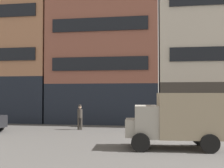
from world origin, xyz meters
TOP-DOWN VIEW (x-y plane):
  - ground_plane at (0.00, 0.00)m, footprint 120.00×120.00m
  - building_far_left at (-14.39, 9.76)m, footprint 8.25×6.23m
  - building_center_left at (-5.60, 9.76)m, footprint 10.03×6.23m
  - building_center_right at (4.06, 9.76)m, footprint 9.98×6.23m
  - delivery_truck_near at (-0.15, -2.02)m, footprint 4.44×2.34m
  - pedestrian_officer at (-6.42, 3.94)m, footprint 0.38×0.38m

SIDE VIEW (x-z plane):
  - ground_plane at x=0.00m, z-range 0.00..0.00m
  - pedestrian_officer at x=-6.42m, z-range 0.08..1.88m
  - delivery_truck_near at x=-0.15m, z-range 0.11..2.73m
  - building_center_right at x=4.06m, z-range 0.04..12.77m
  - building_center_left at x=-5.60m, z-range 0.04..13.72m
  - building_far_left at x=-14.39m, z-range 0.04..16.05m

